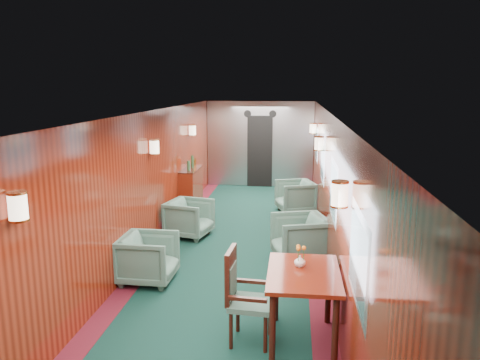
{
  "coord_description": "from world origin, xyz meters",
  "views": [
    {
      "loc": [
        0.95,
        -7.15,
        2.83
      ],
      "look_at": [
        0.0,
        1.04,
        1.15
      ],
      "focal_mm": 35.0,
      "sensor_mm": 36.0,
      "label": 1
    }
  ],
  "objects": [
    {
      "name": "armchair_right_near",
      "position": [
        1.08,
        0.17,
        0.38
      ],
      "size": [
        1.03,
        1.02,
        0.76
      ],
      "primitive_type": "imported",
      "rotation": [
        0.0,
        0.0,
        -1.28
      ],
      "color": "#1B3F38",
      "rests_on": "ground"
    },
    {
      "name": "wall_sconces",
      "position": [
        0.0,
        0.57,
        1.79
      ],
      "size": [
        2.97,
        7.97,
        0.25
      ],
      "color": "#FFEAC6",
      "rests_on": "ground"
    },
    {
      "name": "flower_vase",
      "position": [
        1.05,
        -2.19,
        0.9
      ],
      "size": [
        0.13,
        0.13,
        0.13
      ],
      "primitive_type": "imported",
      "rotation": [
        0.0,
        0.0,
        0.01
      ],
      "color": "silver",
      "rests_on": "dining_table"
    },
    {
      "name": "credenza",
      "position": [
        -1.34,
        2.96,
        0.51
      ],
      "size": [
        0.35,
        1.11,
        1.27
      ],
      "color": "maroon",
      "rests_on": "ground"
    },
    {
      "name": "armchair_left_near",
      "position": [
        -1.12,
        -0.91,
        0.35
      ],
      "size": [
        0.79,
        0.77,
        0.71
      ],
      "primitive_type": "imported",
      "rotation": [
        0.0,
        0.0,
        1.55
      ],
      "color": "#1B3F38",
      "rests_on": "ground"
    },
    {
      "name": "room",
      "position": [
        0.0,
        0.0,
        1.63
      ],
      "size": [
        12.0,
        12.1,
        2.4
      ],
      "color": "black",
      "rests_on": "ground"
    },
    {
      "name": "armchair_left_far",
      "position": [
        -0.98,
        1.21,
        0.35
      ],
      "size": [
        0.93,
        0.91,
        0.7
      ],
      "primitive_type": "imported",
      "rotation": [
        0.0,
        0.0,
        1.34
      ],
      "color": "#1B3F38",
      "rests_on": "ground"
    },
    {
      "name": "windows_right",
      "position": [
        1.49,
        0.25,
        1.45
      ],
      "size": [
        0.02,
        8.6,
        0.8
      ],
      "color": "silver",
      "rests_on": "ground"
    },
    {
      "name": "side_chair",
      "position": [
        0.42,
        -2.37,
        0.58
      ],
      "size": [
        0.52,
        0.54,
        1.07
      ],
      "rotation": [
        0.0,
        0.0,
        -0.08
      ],
      "color": "#1B3F38",
      "rests_on": "ground"
    },
    {
      "name": "bulkhead",
      "position": [
        0.0,
        5.91,
        1.18
      ],
      "size": [
        2.98,
        0.17,
        2.39
      ],
      "color": "#ADAEB4",
      "rests_on": "ground"
    },
    {
      "name": "dining_table",
      "position": [
        1.09,
        -2.33,
        0.7
      ],
      "size": [
        0.79,
        1.12,
        0.84
      ],
      "rotation": [
        0.0,
        0.0,
        0.0
      ],
      "color": "maroon",
      "rests_on": "ground"
    },
    {
      "name": "armchair_right_far",
      "position": [
        1.0,
        3.19,
        0.36
      ],
      "size": [
        0.99,
        0.98,
        0.72
      ],
      "primitive_type": "imported",
      "rotation": [
        0.0,
        0.0,
        -1.26
      ],
      "color": "#1B3F38",
      "rests_on": "ground"
    }
  ]
}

